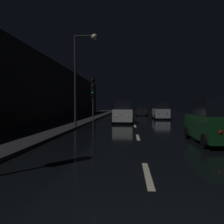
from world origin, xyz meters
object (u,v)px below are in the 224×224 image
Objects in this scene: traffic_light_far_left at (93,90)px; car_distant_taillights at (141,110)px; car_parked_right_far at (161,111)px; car_approaching_headlights at (123,113)px; car_parked_right_near at (214,123)px; streetlamp_overhead at (82,66)px.

traffic_light_far_left reaches higher than car_distant_taillights.
car_parked_right_far is (7.58, 5.41, -2.34)m from traffic_light_far_left.
car_parked_right_far reaches higher than car_distant_taillights.
car_distant_taillights is 9.53m from car_parked_right_far.
car_parked_right_near is at bearing 21.22° from car_approaching_headlights.
car_parked_right_near is 0.99× the size of car_parked_right_far.
car_approaching_headlights is 1.05× the size of car_parked_right_far.
car_parked_right_far reaches higher than car_parked_right_near.
car_parked_right_far is at bearing 59.04° from streetlamp_overhead.
streetlamp_overhead is at bearing 165.86° from car_distant_taillights.
car_approaching_headlights reaches higher than car_distant_taillights.
car_approaching_headlights is at bearing 21.22° from car_parked_right_near.
traffic_light_far_left is at bearing 92.35° from streetlamp_overhead.
car_parked_right_near is (7.58, -12.45, -2.35)m from traffic_light_far_left.
car_distant_taillights is (5.42, 21.52, -3.67)m from streetlamp_overhead.
car_parked_right_near is (1.88, -27.21, 0.03)m from car_distant_taillights.
car_approaching_headlights is 12.36m from car_parked_right_near.
car_approaching_headlights reaches higher than car_parked_right_far.
traffic_light_far_left reaches higher than car_parked_right_near.
car_distant_taillights is 0.95× the size of car_parked_right_far.
car_distant_taillights is at bearing 75.86° from streetlamp_overhead.
streetlamp_overhead is 1.70× the size of car_parked_right_near.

